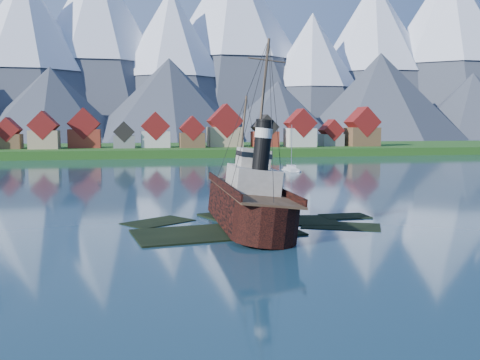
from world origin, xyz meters
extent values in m
plane|color=#1A3749|center=(0.00, 0.00, 0.00)|extent=(1400.00, 1400.00, 0.00)
cube|color=black|center=(-3.00, -2.00, -0.32)|extent=(19.08, 11.42, 1.00)
cube|color=black|center=(6.00, 4.00, -0.38)|extent=(15.15, 9.76, 1.00)
cube|color=black|center=(2.00, 9.00, -0.28)|extent=(11.45, 9.06, 1.00)
cube|color=black|center=(12.00, -1.00, -0.42)|extent=(10.27, 8.34, 1.00)
cube|color=black|center=(-9.00, 6.00, -0.40)|extent=(9.42, 8.68, 1.00)
cube|color=black|center=(15.00, 5.00, -0.35)|extent=(6.00, 4.00, 1.00)
cube|color=#1F4313|center=(0.00, 170.00, 0.00)|extent=(600.00, 80.00, 3.20)
cube|color=#3F3D38|center=(0.00, 132.00, 0.00)|extent=(600.00, 2.50, 2.00)
cube|color=brown|center=(-56.00, 153.00, 5.75)|extent=(9.00, 8.00, 5.50)
cube|color=maroon|center=(-56.00, 153.00, 10.12)|extent=(9.16, 8.16, 9.16)
cube|color=tan|center=(-43.00, 150.00, 6.40)|extent=(10.50, 9.00, 6.80)
cube|color=maroon|center=(-43.00, 150.00, 11.69)|extent=(10.69, 9.18, 10.69)
cube|color=maroon|center=(-29.00, 156.00, 6.60)|extent=(12.00, 8.50, 7.20)
cube|color=maroon|center=(-29.00, 156.00, 12.36)|extent=(12.22, 8.67, 12.22)
cube|color=slate|center=(-14.00, 151.00, 5.40)|extent=(8.00, 7.00, 4.80)
cube|color=black|center=(-14.00, 151.00, 9.24)|extent=(8.15, 7.14, 8.15)
cube|color=beige|center=(-2.00, 154.00, 6.20)|extent=(11.00, 9.50, 6.40)
cube|color=maroon|center=(-2.00, 154.00, 11.38)|extent=(11.20, 9.69, 11.20)
cube|color=brown|center=(12.00, 150.00, 5.90)|extent=(9.50, 8.00, 5.80)
cube|color=maroon|center=(12.00, 150.00, 10.51)|extent=(9.67, 8.16, 9.67)
cube|color=tan|center=(26.00, 155.00, 7.00)|extent=(13.50, 10.00, 8.00)
cube|color=maroon|center=(26.00, 155.00, 13.43)|extent=(13.75, 10.20, 13.75)
cube|color=maroon|center=(42.00, 152.00, 6.10)|extent=(10.00, 8.50, 6.20)
cube|color=black|center=(42.00, 152.00, 11.00)|extent=(10.18, 8.67, 10.18)
cube|color=beige|center=(56.00, 149.00, 6.75)|extent=(11.50, 9.00, 7.50)
cube|color=maroon|center=(56.00, 149.00, 12.57)|extent=(11.71, 9.18, 11.71)
cube|color=slate|center=(71.00, 153.00, 5.50)|extent=(9.00, 7.50, 5.00)
cube|color=maroon|center=(71.00, 153.00, 9.62)|extent=(9.16, 7.65, 9.16)
cube|color=brown|center=(84.00, 151.00, 6.90)|extent=(12.50, 10.00, 7.80)
cube|color=maroon|center=(84.00, 151.00, 13.05)|extent=(12.73, 10.20, 12.73)
cone|color=#2D333D|center=(-100.00, 455.00, 73.00)|extent=(180.00, 180.00, 150.00)
cone|color=white|center=(-100.00, 455.00, 103.00)|extent=(111.60, 111.60, 90.00)
cone|color=#2D333D|center=(-40.00, 495.00, 88.00)|extent=(210.00, 210.00, 180.00)
cone|color=white|center=(-40.00, 495.00, 124.00)|extent=(130.20, 130.20, 108.00)
cone|color=#2D333D|center=(30.00, 470.00, 70.50)|extent=(170.00, 170.00, 145.00)
cone|color=white|center=(30.00, 470.00, 99.50)|extent=(105.40, 105.40, 87.00)
cone|color=#2D333D|center=(100.00, 515.00, 98.00)|extent=(240.00, 240.00, 200.00)
cone|color=white|center=(100.00, 515.00, 138.00)|extent=(148.80, 148.80, 120.00)
cone|color=#2D333D|center=(170.00, 460.00, 60.50)|extent=(150.00, 150.00, 125.00)
cone|color=white|center=(170.00, 460.00, 85.50)|extent=(93.00, 93.00, 75.00)
cone|color=#2D333D|center=(250.00, 490.00, 83.00)|extent=(200.00, 200.00, 170.00)
cone|color=white|center=(250.00, 490.00, 117.00)|extent=(124.00, 124.00, 102.00)
cone|color=#2D333D|center=(330.00, 475.00, 93.00)|extent=(230.00, 230.00, 190.00)
cone|color=white|center=(330.00, 475.00, 131.00)|extent=(142.60, 142.60, 114.00)
cone|color=#2D333D|center=(-70.00, 374.00, 27.00)|extent=(120.00, 120.00, 58.00)
cone|color=#2D333D|center=(20.00, 369.00, 31.00)|extent=(136.00, 136.00, 66.00)
cone|color=#2D333D|center=(110.00, 373.00, 23.00)|extent=(110.00, 110.00, 50.00)
cone|color=#2D333D|center=(200.00, 370.00, 35.50)|extent=(150.00, 150.00, 75.00)
cone|color=#2D333D|center=(290.00, 371.00, 28.00)|extent=(124.00, 124.00, 60.00)
cube|color=black|center=(1.01, 1.52, 2.14)|extent=(6.65, 19.15, 3.99)
cone|color=black|center=(1.01, 13.94, 2.14)|extent=(6.65, 6.65, 6.65)
cylinder|color=black|center=(1.01, -8.05, 2.14)|extent=(6.65, 6.65, 3.99)
cube|color=#4C3826|center=(1.01, 1.52, 4.23)|extent=(6.52, 25.27, 0.24)
cube|color=black|center=(-2.18, 1.52, 4.66)|extent=(0.19, 24.47, 0.85)
cube|color=black|center=(4.20, 1.52, 4.66)|extent=(0.19, 24.47, 0.85)
cube|color=#ADA89E|center=(1.01, 0.10, 5.66)|extent=(4.94, 8.07, 2.85)
cube|color=#ADA89E|center=(1.01, 1.05, 8.13)|extent=(3.42, 3.80, 2.09)
cylinder|color=black|center=(1.01, -3.04, 9.74)|extent=(1.80, 1.80, 5.32)
cylinder|color=silver|center=(1.01, -3.04, 11.07)|extent=(1.90, 1.90, 1.04)
cylinder|color=#473828|center=(1.01, 9.12, 10.03)|extent=(0.27, 0.27, 11.40)
cylinder|color=#473828|center=(1.01, -0.85, 15.35)|extent=(0.30, 0.30, 12.35)
cube|color=silver|center=(28.86, 73.04, 0.11)|extent=(3.10, 9.31, 1.29)
cube|color=silver|center=(28.86, 73.04, 1.13)|extent=(2.23, 2.73, 0.75)
cylinder|color=gray|center=(28.86, 73.04, 6.35)|extent=(0.15, 0.15, 11.19)
camera|label=1|loc=(-12.32, -59.30, 11.91)|focal=40.00mm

